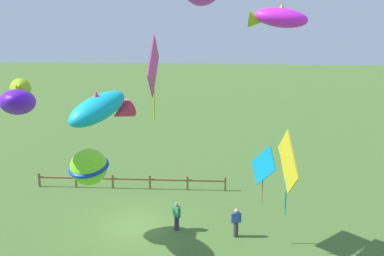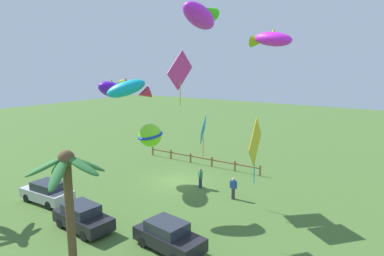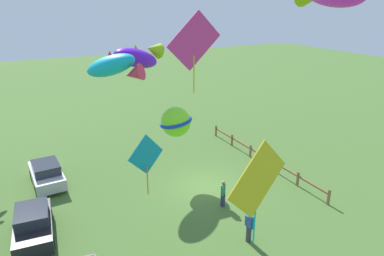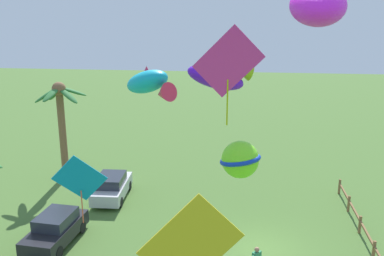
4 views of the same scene
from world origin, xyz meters
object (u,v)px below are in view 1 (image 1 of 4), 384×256
object	(u,v)px
kite_diamond_6	(153,67)
kite_fish_8	(18,99)
spectator_1	(236,222)
spectator_0	(177,216)
kite_fish_2	(278,18)
kite_ball_4	(89,167)
kite_diamond_5	(288,163)
kite_diamond_7	(263,166)
kite_fish_1	(101,109)

from	to	relation	value
kite_diamond_6	kite_fish_8	distance (m)	6.48
spectator_1	spectator_0	bearing A→B (deg)	-9.92
kite_fish_2	kite_ball_4	world-z (taller)	kite_fish_2
spectator_0	kite_ball_4	xyz separation A→B (m)	(4.38, 0.80, 3.03)
kite_diamond_5	kite_diamond_7	bearing A→B (deg)	67.79
kite_fish_2	kite_diamond_7	xyz separation A→B (m)	(1.06, 6.68, -5.25)
spectator_1	kite_fish_2	world-z (taller)	kite_fish_2
spectator_1	kite_diamond_6	bearing A→B (deg)	11.72
kite_fish_1	kite_diamond_6	world-z (taller)	kite_diamond_6
spectator_0	kite_fish_1	xyz separation A→B (m)	(2.55, 4.93, 7.11)
spectator_0	kite_fish_8	distance (m)	10.07
kite_diamond_5	kite_diamond_7	size ratio (longest dim) A/B	1.77
kite_fish_2	kite_ball_4	xyz separation A→B (m)	(9.36, 1.68, -7.34)
spectator_1	kite_diamond_7	xyz separation A→B (m)	(-0.76, 5.24, 5.12)
kite_fish_2	kite_diamond_6	bearing A→B (deg)	21.25
kite_fish_1	kite_diamond_5	world-z (taller)	kite_fish_1
kite_fish_2	kite_ball_4	bearing A→B (deg)	10.20
kite_fish_2	kite_fish_8	distance (m)	12.99
kite_ball_4	kite_fish_8	size ratio (longest dim) A/B	0.71
spectator_0	kite_diamond_7	distance (m)	8.67
kite_fish_1	kite_ball_4	distance (m)	6.09
kite_diamond_5	kite_ball_4	bearing A→B (deg)	-7.69
kite_fish_2	kite_diamond_7	size ratio (longest dim) A/B	1.28
kite_diamond_6	kite_diamond_7	bearing A→B (deg)	137.51
kite_fish_1	kite_diamond_7	bearing A→B (deg)	172.38
spectator_0	spectator_1	size ratio (longest dim) A/B	1.00
spectator_0	kite_diamond_7	world-z (taller)	kite_diamond_7
spectator_1	kite_ball_4	distance (m)	8.13
kite_fish_2	kite_diamond_6	size ratio (longest dim) A/B	0.76
kite_fish_8	kite_diamond_7	bearing A→B (deg)	161.32
kite_ball_4	kite_fish_8	xyz separation A→B (m)	(2.78, 1.25, 3.76)
spectator_1	kite_diamond_6	size ratio (longest dim) A/B	0.40
kite_fish_1	kite_fish_8	xyz separation A→B (m)	(4.61, -2.88, -0.33)
spectator_1	kite_diamond_7	world-z (taller)	kite_diamond_7
kite_fish_1	kite_fish_8	world-z (taller)	kite_fish_1
kite_fish_1	kite_diamond_5	distance (m)	9.03
spectator_1	kite_diamond_7	distance (m)	7.37
kite_diamond_5	kite_diamond_6	distance (m)	7.68
spectator_1	kite_diamond_6	xyz separation A→B (m)	(4.05, 0.84, 8.25)
kite_fish_1	kite_fish_2	distance (m)	10.05
kite_diamond_5	kite_diamond_6	size ratio (longest dim) A/B	1.06
kite_diamond_7	spectator_1	bearing A→B (deg)	-81.79
kite_fish_2	spectator_1	bearing A→B (deg)	38.43
spectator_0	kite_diamond_6	world-z (taller)	kite_diamond_6
kite_ball_4	kite_fish_8	distance (m)	4.84
kite_ball_4	kite_diamond_5	distance (m)	9.93
spectator_1	kite_diamond_5	distance (m)	4.79
kite_fish_1	kite_diamond_5	xyz separation A→B (m)	(-7.97, -2.81, -3.18)
kite_fish_1	kite_fish_8	size ratio (longest dim) A/B	0.76
spectator_0	kite_diamond_5	bearing A→B (deg)	158.62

